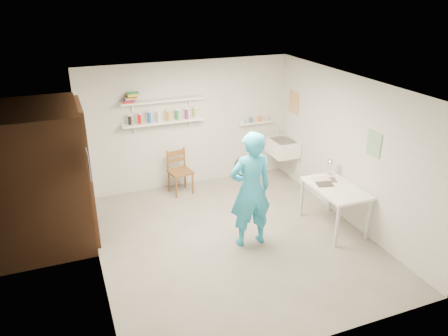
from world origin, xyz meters
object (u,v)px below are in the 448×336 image
object	(u,v)px
belfast_sink	(283,147)
desk_lamp	(331,163)
man	(251,190)
wooden_chair	(180,172)
work_table	(334,207)
wall_clock	(245,166)

from	to	relation	value
belfast_sink	desk_lamp	xyz separation A→B (m)	(0.07, -1.50, 0.24)
man	desk_lamp	bearing A→B (deg)	-166.93
wooden_chair	work_table	distance (m)	2.87
wall_clock	wooden_chair	size ratio (longest dim) A/B	0.38
desk_lamp	wooden_chair	bearing A→B (deg)	141.47
wall_clock	work_table	size ratio (longest dim) A/B	0.30
belfast_sink	wooden_chair	size ratio (longest dim) A/B	0.70
work_table	wooden_chair	bearing A→B (deg)	132.42
wooden_chair	wall_clock	bearing A→B (deg)	-84.73
belfast_sink	wooden_chair	xyz separation A→B (m)	(-2.05, 0.18, -0.27)
desk_lamp	man	bearing A→B (deg)	-167.49
belfast_sink	wooden_chair	world-z (taller)	wooden_chair
wall_clock	desk_lamp	world-z (taller)	wall_clock
belfast_sink	man	world-z (taller)	man
wooden_chair	desk_lamp	distance (m)	2.75
man	wall_clock	size ratio (longest dim) A/B	5.56
belfast_sink	wall_clock	size ratio (longest dim) A/B	1.86
man	work_table	size ratio (longest dim) A/B	1.65
belfast_sink	desk_lamp	bearing A→B (deg)	-87.36
man	wall_clock	world-z (taller)	man
desk_lamp	work_table	bearing A→B (deg)	-112.42
belfast_sink	man	xyz separation A→B (m)	(-1.55, -1.86, 0.20)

